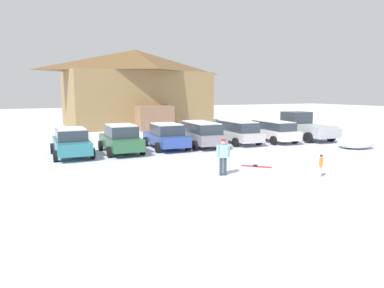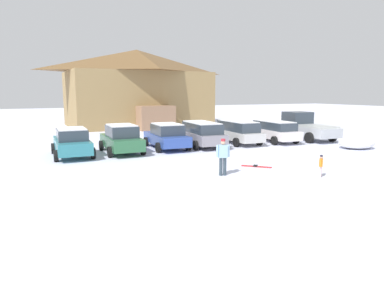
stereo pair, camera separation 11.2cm
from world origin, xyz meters
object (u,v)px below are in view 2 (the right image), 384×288
object	(u,v)px
parked_silver_wagon	(237,131)
pickup_truck	(304,127)
pair_of_skis	(256,166)
parked_green_coupe	(121,139)
skier_child_in_orange_jacket	(321,165)
ski_lodge	(138,88)
parked_grey_wagon	(202,133)
plowed_snow_pile	(356,143)
parked_teal_hatchback	(72,142)
parked_blue_hatchback	(167,136)
skier_adult_in_blue_parka	(223,155)
parked_white_suv	(274,130)

from	to	relation	value
parked_silver_wagon	pickup_truck	xyz separation A→B (m)	(6.08, -0.31, 0.09)
pair_of_skis	parked_green_coupe	bearing A→B (deg)	126.90
parked_green_coupe	skier_child_in_orange_jacket	bearing A→B (deg)	-56.71
ski_lodge	pickup_truck	bearing A→B (deg)	-63.19
parked_grey_wagon	pair_of_skis	distance (m)	7.18
parked_silver_wagon	pickup_truck	size ratio (longest dim) A/B	0.86
pair_of_skis	parked_grey_wagon	bearing A→B (deg)	86.19
skier_child_in_orange_jacket	pair_of_skis	xyz separation A→B (m)	(-1.31, 2.98, -0.54)
ski_lodge	pair_of_skis	size ratio (longest dim) A/B	12.27
pair_of_skis	plowed_snow_pile	size ratio (longest dim) A/B	0.52
skier_child_in_orange_jacket	pair_of_skis	world-z (taller)	skier_child_in_orange_jacket
pickup_truck	pair_of_skis	xyz separation A→B (m)	(-9.56, -6.93, -0.97)
ski_lodge	parked_silver_wagon	world-z (taller)	ski_lodge
ski_lodge	parked_teal_hatchback	distance (m)	19.65
ski_lodge	parked_blue_hatchback	xyz separation A→B (m)	(-2.96, -16.84, -3.42)
parked_green_coupe	skier_adult_in_blue_parka	size ratio (longest dim) A/B	2.63
parked_white_suv	pair_of_skis	xyz separation A→B (m)	(-6.42, -6.77, -0.85)
plowed_snow_pile	parked_blue_hatchback	bearing A→B (deg)	155.07
skier_adult_in_blue_parka	plowed_snow_pile	world-z (taller)	skier_adult_in_blue_parka
parked_white_suv	plowed_snow_pile	world-z (taller)	parked_white_suv
parked_blue_hatchback	parked_grey_wagon	distance (m)	2.54
ski_lodge	skier_adult_in_blue_parka	size ratio (longest dim) A/B	9.51
parked_grey_wagon	pickup_truck	size ratio (longest dim) A/B	0.86
ski_lodge	pickup_truck	xyz separation A→B (m)	(8.67, -17.16, -3.27)
parked_blue_hatchback	parked_silver_wagon	distance (m)	5.55
ski_lodge	parked_green_coupe	size ratio (longest dim) A/B	3.61
skier_adult_in_blue_parka	plowed_snow_pile	xyz separation A→B (m)	(11.91, 2.76, -0.57)
parked_blue_hatchback	parked_white_suv	xyz separation A→B (m)	(8.48, -0.48, 0.02)
ski_lodge	pickup_truck	size ratio (longest dim) A/B	2.84
parked_blue_hatchback	parked_silver_wagon	bearing A→B (deg)	-0.14
parked_teal_hatchback	parked_blue_hatchback	distance (m)	6.03
skier_child_in_orange_jacket	plowed_snow_pile	distance (m)	9.50
parked_green_coupe	skier_adult_in_blue_parka	distance (m)	8.23
parked_teal_hatchback	pair_of_skis	world-z (taller)	parked_teal_hatchback
parked_teal_hatchback	parked_grey_wagon	distance (m)	8.56
parked_silver_wagon	pair_of_skis	world-z (taller)	parked_silver_wagon
parked_blue_hatchback	pair_of_skis	world-z (taller)	parked_blue_hatchback
skier_child_in_orange_jacket	plowed_snow_pile	size ratio (longest dim) A/B	0.39
skier_adult_in_blue_parka	pair_of_skis	world-z (taller)	skier_adult_in_blue_parka
parked_green_coupe	skier_child_in_orange_jacket	xyz separation A→B (m)	(6.49, -9.88, -0.32)
parked_teal_hatchback	parked_silver_wagon	size ratio (longest dim) A/B	0.93
parked_blue_hatchback	pickup_truck	size ratio (longest dim) A/B	0.82
parked_blue_hatchback	parked_teal_hatchback	bearing A→B (deg)	-177.10
pickup_truck	plowed_snow_pile	size ratio (longest dim) A/B	2.23
parked_green_coupe	parked_silver_wagon	world-z (taller)	parked_green_coupe
parked_silver_wagon	skier_adult_in_blue_parka	distance (m)	10.04
parked_blue_hatchback	parked_silver_wagon	size ratio (longest dim) A/B	0.96
skier_adult_in_blue_parka	skier_child_in_orange_jacket	world-z (taller)	skier_adult_in_blue_parka
parked_white_suv	pair_of_skis	distance (m)	9.37
pair_of_skis	parked_white_suv	bearing A→B (deg)	46.50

